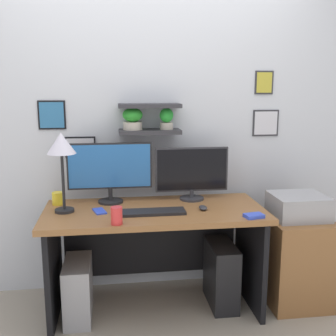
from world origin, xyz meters
name	(u,v)px	position (x,y,z in m)	size (l,w,h in m)	color
ground_plane	(155,308)	(0.00, 0.00, 0.00)	(8.00, 8.00, 0.00)	gray
back_wall_assembly	(148,117)	(0.00, 0.44, 1.35)	(4.40, 0.24, 2.70)	silver
desk	(154,236)	(0.00, 0.05, 0.54)	(1.52, 0.68, 0.75)	brown
monitor_left	(110,169)	(-0.30, 0.22, 1.00)	(0.61, 0.18, 0.44)	black
monitor_right	(192,172)	(0.30, 0.22, 0.96)	(0.54, 0.18, 0.39)	#2D2D33
keyboard	(152,212)	(-0.03, -0.10, 0.76)	(0.44, 0.14, 0.02)	black
computer_mouse	(203,208)	(0.33, -0.06, 0.77)	(0.06, 0.09, 0.03)	#2D2D33
desk_lamp	(61,149)	(-0.61, 0.02, 1.18)	(0.19, 0.19, 0.54)	black
cell_phone	(100,211)	(-0.38, -0.01, 0.76)	(0.07, 0.14, 0.01)	blue
coffee_mug	(58,198)	(-0.68, 0.21, 0.80)	(0.08, 0.08, 0.09)	yellow
scissors_tray	(254,216)	(0.62, -0.27, 0.76)	(0.12, 0.08, 0.02)	blue
water_cup	(117,216)	(-0.26, -0.28, 0.81)	(0.07, 0.07, 0.11)	red
drawer_cabinet	(295,259)	(1.04, -0.02, 0.32)	(0.44, 0.50, 0.65)	brown
printer	(298,206)	(1.04, -0.02, 0.73)	(0.38, 0.34, 0.17)	#9E9EA3
computer_tower_left	(78,290)	(-0.54, -0.04, 0.20)	(0.18, 0.40, 0.41)	#99999E
computer_tower_right	(221,274)	(0.49, 0.01, 0.23)	(0.18, 0.40, 0.46)	black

